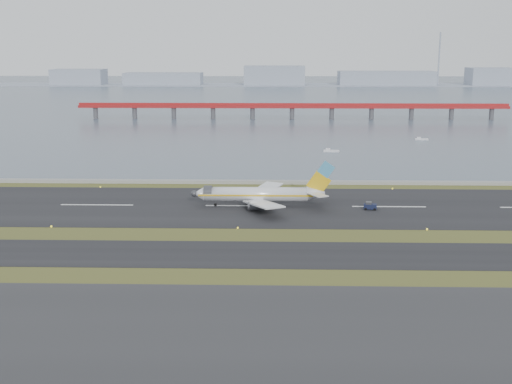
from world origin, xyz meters
TOP-DOWN VIEW (x-y plane):
  - ground at (0.00, 0.00)m, footprint 1000.00×1000.00m
  - apron_strip at (0.00, -55.00)m, footprint 1000.00×50.00m
  - taxiway_strip at (0.00, -12.00)m, footprint 1000.00×18.00m
  - runway_strip at (0.00, 30.00)m, footprint 1000.00×45.00m
  - seawall at (0.00, 60.00)m, footprint 1000.00×2.50m
  - bay_water at (0.00, 460.00)m, footprint 1400.00×800.00m
  - red_pier at (20.00, 250.00)m, footprint 260.00×5.00m
  - far_shoreline at (13.62, 620.00)m, footprint 1400.00×80.00m
  - airliner at (5.24, 29.62)m, footprint 38.52×32.89m
  - pushback_tug at (34.30, 26.74)m, footprint 3.63×2.42m
  - workboat_near at (32.43, 124.29)m, footprint 6.51×2.35m
  - workboat_far at (78.00, 160.79)m, footprint 6.07×2.17m

SIDE VIEW (x-z plane):
  - ground at x=0.00m, z-range 0.00..0.00m
  - bay_water at x=0.00m, z-range -0.65..0.65m
  - apron_strip at x=0.00m, z-range 0.00..0.10m
  - taxiway_strip at x=0.00m, z-range 0.00..0.10m
  - runway_strip at x=0.00m, z-range 0.00..0.10m
  - workboat_far at x=78.00m, z-range -0.27..1.19m
  - workboat_near at x=32.43m, z-range -0.29..1.27m
  - seawall at x=0.00m, z-range 0.00..1.00m
  - pushback_tug at x=34.30m, z-range -0.03..2.15m
  - airliner at x=5.24m, z-range -2.94..9.86m
  - far_shoreline at x=13.62m, z-range -24.18..36.32m
  - red_pier at x=20.00m, z-range 2.18..12.38m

